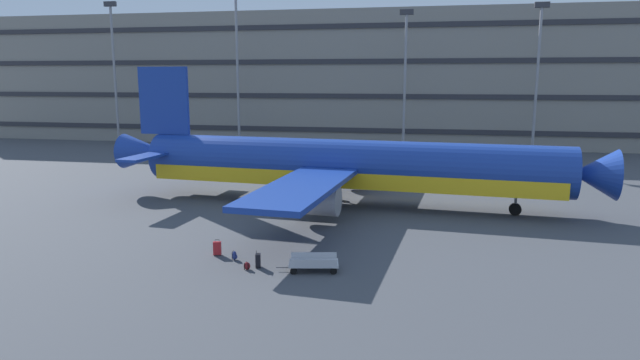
{
  "coord_description": "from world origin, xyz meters",
  "views": [
    {
      "loc": [
        5.45,
        -45.03,
        10.07
      ],
      "look_at": [
        -2.09,
        -7.35,
        3.0
      ],
      "focal_mm": 31.25,
      "sensor_mm": 36.0,
      "label": 1
    }
  ],
  "objects_px": {
    "backpack_laid_flat": "(235,256)",
    "baggage_cart": "(314,263)",
    "suitcase_teal": "(217,248)",
    "backpack_black": "(247,266)",
    "airliner": "(343,166)",
    "suitcase_purple": "(258,260)"
  },
  "relations": [
    {
      "from": "backpack_laid_flat",
      "to": "baggage_cart",
      "type": "xyz_separation_m",
      "value": [
        4.72,
        -0.89,
        0.18
      ]
    },
    {
      "from": "suitcase_teal",
      "to": "baggage_cart",
      "type": "relative_size",
      "value": 0.27
    },
    {
      "from": "backpack_laid_flat",
      "to": "baggage_cart",
      "type": "relative_size",
      "value": 0.17
    },
    {
      "from": "suitcase_teal",
      "to": "backpack_black",
      "type": "bearing_deg",
      "value": -38.89
    },
    {
      "from": "airliner",
      "to": "baggage_cart",
      "type": "bearing_deg",
      "value": -86.45
    },
    {
      "from": "backpack_black",
      "to": "baggage_cart",
      "type": "bearing_deg",
      "value": 8.35
    },
    {
      "from": "suitcase_purple",
      "to": "baggage_cart",
      "type": "height_order",
      "value": "suitcase_purple"
    },
    {
      "from": "airliner",
      "to": "suitcase_purple",
      "type": "distance_m",
      "value": 16.29
    },
    {
      "from": "backpack_black",
      "to": "backpack_laid_flat",
      "type": "xyz_separation_m",
      "value": [
        -1.21,
        1.4,
        0.04
      ]
    },
    {
      "from": "airliner",
      "to": "suitcase_teal",
      "type": "relative_size",
      "value": 43.36
    },
    {
      "from": "suitcase_teal",
      "to": "backpack_laid_flat",
      "type": "distance_m",
      "value": 1.4
    },
    {
      "from": "backpack_black",
      "to": "baggage_cart",
      "type": "height_order",
      "value": "baggage_cart"
    },
    {
      "from": "backpack_black",
      "to": "backpack_laid_flat",
      "type": "distance_m",
      "value": 1.85
    },
    {
      "from": "airliner",
      "to": "suitcase_teal",
      "type": "xyz_separation_m",
      "value": [
        -4.99,
        -14.39,
        -2.73
      ]
    },
    {
      "from": "suitcase_teal",
      "to": "backpack_black",
      "type": "xyz_separation_m",
      "value": [
        2.46,
        -1.99,
        -0.22
      ]
    },
    {
      "from": "suitcase_teal",
      "to": "suitcase_purple",
      "type": "height_order",
      "value": "suitcase_purple"
    },
    {
      "from": "backpack_laid_flat",
      "to": "airliner",
      "type": "bearing_deg",
      "value": 75.98
    },
    {
      "from": "backpack_black",
      "to": "backpack_laid_flat",
      "type": "bearing_deg",
      "value": 130.69
    },
    {
      "from": "suitcase_teal",
      "to": "suitcase_purple",
      "type": "bearing_deg",
      "value": -27.63
    },
    {
      "from": "airliner",
      "to": "backpack_black",
      "type": "height_order",
      "value": "airliner"
    },
    {
      "from": "airliner",
      "to": "backpack_laid_flat",
      "type": "relative_size",
      "value": 71.46
    },
    {
      "from": "backpack_laid_flat",
      "to": "baggage_cart",
      "type": "distance_m",
      "value": 4.81
    }
  ]
}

